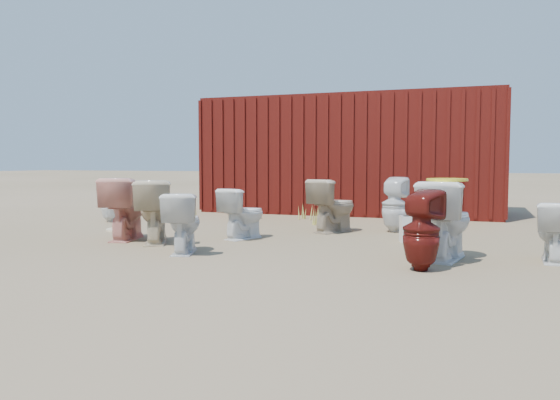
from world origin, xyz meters
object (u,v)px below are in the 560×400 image
(toilet_front_maroon, at_px, (421,230))
(loose_tank, at_px, (419,229))
(toilet_back_yellowlid, at_px, (446,220))
(toilet_front_pink, at_px, (126,209))
(toilet_front_e, at_px, (553,232))
(toilet_front_c, at_px, (243,214))
(toilet_back_a, at_px, (110,202))
(toilet_back_beige_right, at_px, (333,206))
(shipping_container, at_px, (353,156))
(toilet_front_a, at_px, (183,223))
(toilet_back_beige_left, at_px, (155,211))
(toilet_back_e, at_px, (394,205))

(toilet_front_maroon, relative_size, loose_tank, 1.59)
(toilet_front_maroon, distance_m, toilet_back_yellowlid, 0.75)
(toilet_front_pink, height_order, toilet_front_e, toilet_front_pink)
(toilet_front_maroon, bearing_deg, toilet_back_yellowlid, -82.03)
(toilet_front_c, distance_m, toilet_back_a, 3.27)
(toilet_back_yellowlid, distance_m, loose_tank, 1.31)
(toilet_front_c, bearing_deg, toilet_back_beige_right, -112.86)
(shipping_container, distance_m, toilet_front_c, 4.72)
(toilet_front_a, height_order, toilet_back_yellowlid, toilet_back_yellowlid)
(toilet_front_e, xyz_separation_m, toilet_back_beige_left, (-4.74, -0.25, 0.09))
(toilet_back_beige_right, relative_size, toilet_back_yellowlid, 0.94)
(shipping_container, height_order, toilet_front_maroon, shipping_container)
(toilet_back_yellowlid, xyz_separation_m, loose_tank, (-0.39, 1.22, -0.25))
(toilet_front_e, distance_m, toilet_back_yellowlid, 1.11)
(toilet_back_a, xyz_separation_m, toilet_back_e, (4.93, 0.30, 0.06))
(toilet_front_c, bearing_deg, loose_tank, -149.16)
(toilet_front_c, height_order, toilet_front_e, toilet_front_c)
(toilet_back_yellowlid, bearing_deg, toilet_front_e, -156.61)
(toilet_back_yellowlid, height_order, toilet_back_e, toilet_back_yellowlid)
(toilet_back_yellowlid, bearing_deg, toilet_front_c, -3.53)
(toilet_front_pink, bearing_deg, toilet_back_a, -62.51)
(toilet_back_a, distance_m, loose_tank, 5.44)
(toilet_front_pink, height_order, toilet_back_yellowlid, toilet_back_yellowlid)
(toilet_front_maroon, xyz_separation_m, toilet_front_e, (1.27, 0.95, -0.08))
(toilet_front_pink, xyz_separation_m, toilet_back_yellowlid, (4.21, -0.12, 0.00))
(toilet_front_maroon, relative_size, toilet_front_e, 1.24)
(toilet_front_e, bearing_deg, toilet_back_yellowlid, 14.49)
(toilet_back_e, bearing_deg, toilet_front_c, 47.00)
(toilet_back_beige_left, xyz_separation_m, toilet_back_yellowlid, (3.66, 0.02, 0.01))
(toilet_back_beige_left, distance_m, toilet_back_beige_right, 2.69)
(shipping_container, relative_size, loose_tank, 12.00)
(toilet_front_pink, height_order, loose_tank, toilet_front_pink)
(loose_tank, bearing_deg, toilet_front_a, -162.83)
(toilet_back_yellowlid, xyz_separation_m, toilet_back_e, (-0.86, 2.18, -0.01))
(shipping_container, height_order, toilet_front_pink, shipping_container)
(toilet_back_a, bearing_deg, toilet_front_a, 168.96)
(toilet_front_e, bearing_deg, toilet_front_pink, 3.86)
(toilet_front_a, xyz_separation_m, toilet_front_c, (0.18, 1.33, -0.00))
(toilet_front_pink, xyz_separation_m, toilet_front_e, (5.29, 0.11, -0.10))
(toilet_front_a, relative_size, toilet_back_beige_left, 0.85)
(toilet_back_beige_right, bearing_deg, toilet_back_yellowlid, 158.95)
(toilet_front_c, bearing_deg, toilet_back_a, -1.45)
(shipping_container, distance_m, toilet_back_e, 3.53)
(toilet_back_beige_right, xyz_separation_m, loose_tank, (1.33, -0.63, -0.23))
(toilet_front_maroon, xyz_separation_m, loose_tank, (-0.20, 1.95, -0.22))
(toilet_back_a, xyz_separation_m, toilet_back_beige_left, (2.13, -1.90, 0.06))
(toilet_front_maroon, height_order, loose_tank, toilet_front_maroon)
(toilet_back_beige_right, xyz_separation_m, toilet_back_yellowlid, (1.73, -1.85, 0.03))
(toilet_back_beige_left, bearing_deg, toilet_front_c, -167.63)
(shipping_container, relative_size, toilet_back_beige_right, 7.45)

